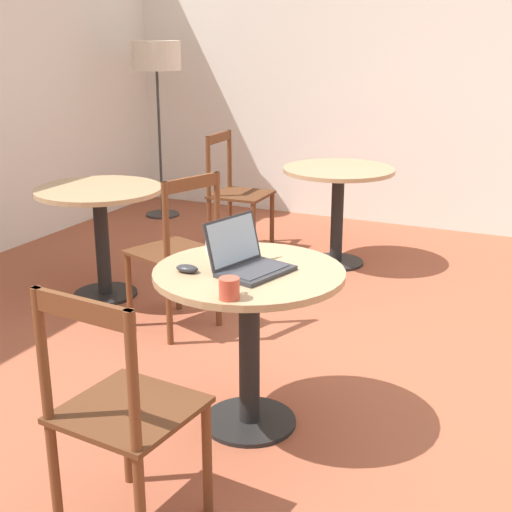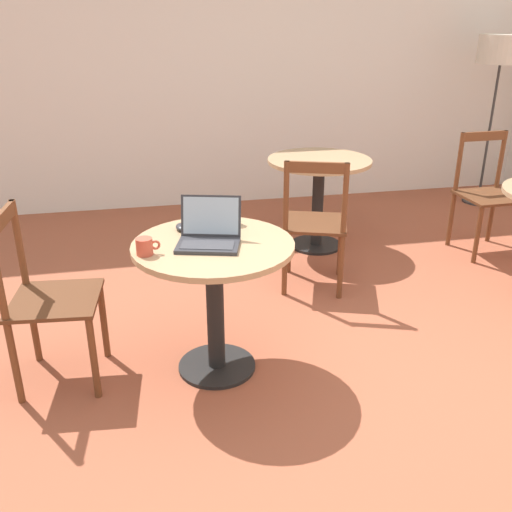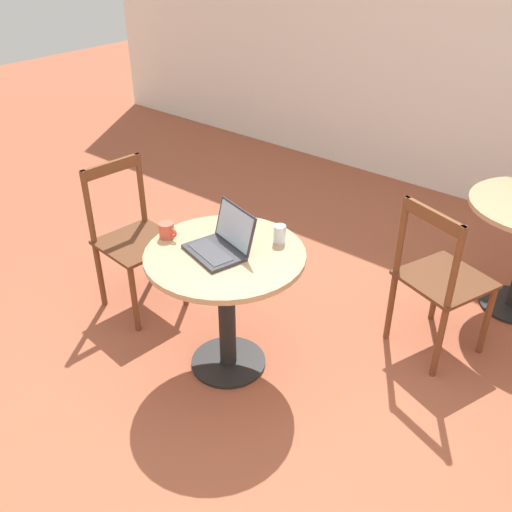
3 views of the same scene
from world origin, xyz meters
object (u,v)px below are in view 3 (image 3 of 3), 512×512
Objects in this scene: mug at (167,230)px; drinking_glass at (280,234)px; cafe_table_near at (226,281)px; mouse at (234,225)px; chair_far_front at (439,281)px; chair_near_left at (134,239)px; laptop at (221,244)px.

mug is 1.20× the size of drinking_glass.
cafe_table_near is 0.32m from mouse.
chair_far_front is at bearing 42.04° from drinking_glass.
mug is at bearing -145.23° from drinking_glass.
mouse reaches higher than cafe_table_near.
chair_far_front is (0.80, 0.84, -0.10)m from cafe_table_near.
chair_near_left is (-0.83, 0.08, -0.10)m from cafe_table_near.
cafe_table_near is 1.16m from chair_far_front.
laptop reaches higher than mug.
chair_near_left is at bearing 174.68° from cafe_table_near.
chair_far_front is at bearing 33.63° from mouse.
cafe_table_near is at bearing -119.99° from drinking_glass.
cafe_table_near is 8.11× the size of mouse.
chair_near_left is at bearing -154.94° from chair_far_front.
drinking_glass is (0.98, 0.18, 0.31)m from chair_near_left.
chair_near_left is 9.71× the size of drinking_glass.
mug is at bearing -140.86° from chair_far_front.
laptop reaches higher than drinking_glass.
chair_far_front reaches higher than cafe_table_near.
laptop is (-0.02, -0.01, 0.22)m from cafe_table_near.
laptop reaches higher than mouse.
chair_near_left is 2.59× the size of laptop.
chair_far_front is (1.63, 0.76, 0.00)m from chair_near_left.
chair_near_left is at bearing -168.47° from mouse.
chair_far_front is 1.15m from mouse.
mug is at bearing -17.22° from chair_near_left.
mug reaches higher than mouse.
laptop is 0.32m from mug.
chair_near_left is 1.80m from chair_far_front.
chair_near_left is at bearing 174.10° from laptop.
cafe_table_near is 0.22m from laptop.
cafe_table_near is 0.40m from mug.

